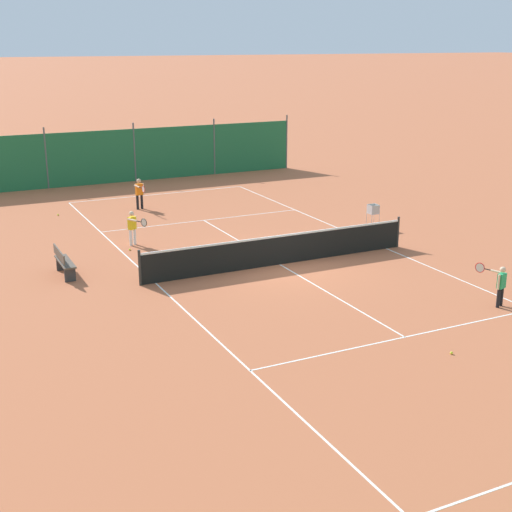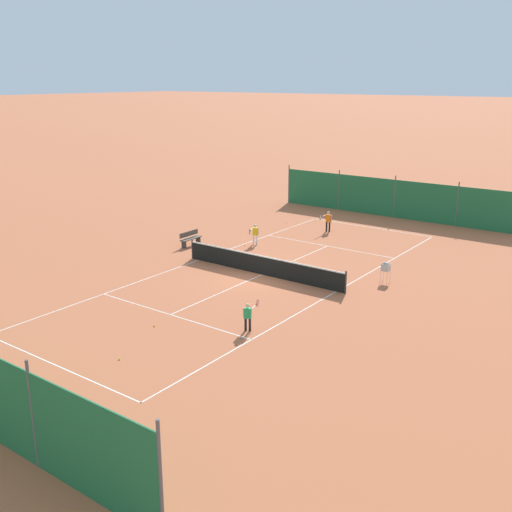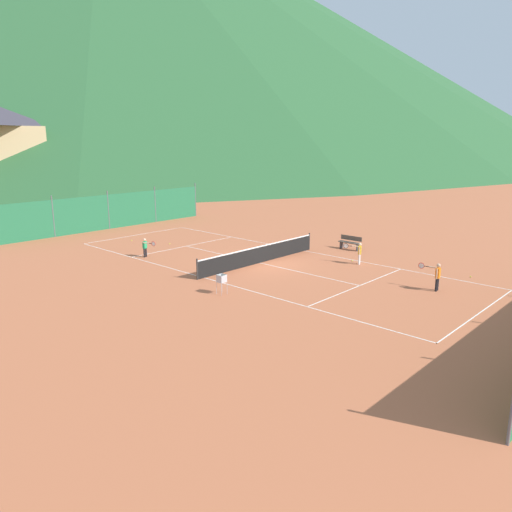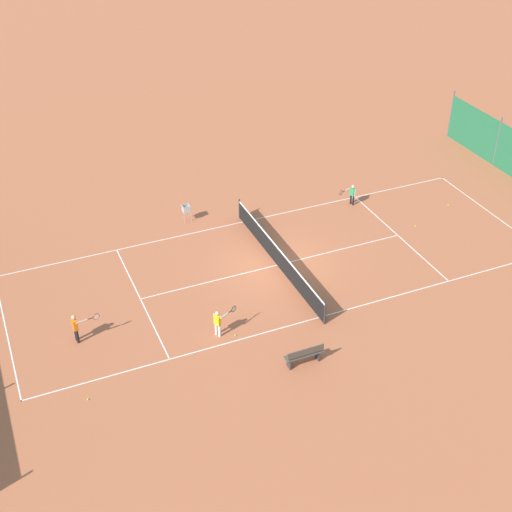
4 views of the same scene
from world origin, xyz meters
The scene contains 12 objects.
ground_plane centered at (0.00, 0.00, 0.00)m, with size 600.00×600.00×0.00m, color #B7603D.
court_line_markings centered at (0.00, 0.00, 0.00)m, with size 8.25×23.85×0.01m.
tennis_net centered at (0.00, 0.00, 0.50)m, with size 9.18×0.08×1.06m.
player_near_baseline centered at (3.50, -4.16, 0.70)m, with size 0.45×1.03×1.20m.
player_far_baseline centered at (-3.50, 5.79, 0.65)m, with size 0.36×0.99×1.11m.
player_far_service centered at (1.67, -9.35, 0.75)m, with size 0.43×1.08×1.29m.
tennis_ball_alley_left centered at (3.81, -3.59, 0.03)m, with size 0.07×0.07×0.07m, color #CCE033.
tennis_ball_mid_court centered at (-1.44, 10.37, 0.03)m, with size 0.07×0.07×0.07m, color #CCE033.
tennis_ball_alley_right centered at (4.99, -9.71, 0.03)m, with size 0.07×0.07×0.07m, color #CCE033.
tennis_ball_service_box centered at (-0.35, 7.64, 0.03)m, with size 0.07×0.07×0.07m, color #CCE033.
ball_hopper centered at (-5.30, -2.52, 0.66)m, with size 0.36×0.36×0.89m.
courtside_bench centered at (6.34, -1.83, 0.45)m, with size 0.36×1.50×0.84m.
Camera 4 is at (24.00, -11.37, 18.40)m, focal length 50.00 mm.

